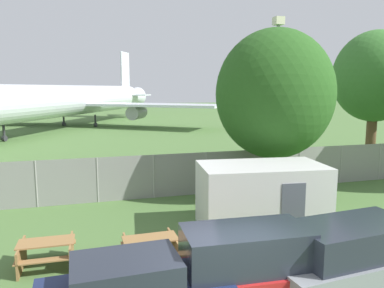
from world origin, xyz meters
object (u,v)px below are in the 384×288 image
portable_cabin (261,196)px  car_red_van_mid_left (245,265)px  tree_left_of_cabin (274,95)px  airplane (73,101)px  picnic_bench_near_cabin (150,247)px  car_grey_suv_near_left (352,255)px  tree_near_hangar (375,77)px  picnic_bench_open_grass (47,251)px

portable_cabin → car_red_van_mid_left: bearing=-113.9°
tree_left_of_cabin → portable_cabin: bearing=-122.9°
airplane → car_red_van_mid_left: bearing=34.6°
picnic_bench_near_cabin → car_grey_suv_near_left: (4.61, -2.90, 0.47)m
tree_near_hangar → tree_left_of_cabin: tree_near_hangar is taller
airplane → tree_left_of_cabin: bearing=43.7°
tree_left_of_cabin → tree_near_hangar: bearing=27.1°
picnic_bench_open_grass → tree_left_of_cabin: 11.54m
picnic_bench_open_grass → tree_near_hangar: bearing=26.6°
picnic_bench_near_cabin → car_red_van_mid_left: car_red_van_mid_left is taller
portable_cabin → car_grey_suv_near_left: portable_cabin is taller
car_red_van_mid_left → picnic_bench_near_cabin: bearing=-53.0°
picnic_bench_near_cabin → car_red_van_mid_left: (1.81, -2.69, 0.49)m
airplane → tree_near_hangar: 36.10m
portable_cabin → picnic_bench_near_cabin: bearing=-152.4°
car_grey_suv_near_left → tree_left_of_cabin: bearing=-109.3°
picnic_bench_near_cabin → picnic_bench_open_grass: size_ratio=1.02×
tree_near_hangar → car_red_van_mid_left: 20.56m
tree_near_hangar → airplane: bearing=123.7°
portable_cabin → picnic_bench_open_grass: size_ratio=2.99×
picnic_bench_near_cabin → tree_left_of_cabin: tree_left_of_cabin is taller
picnic_bench_near_cabin → tree_left_of_cabin: (6.71, 5.28, 4.32)m
tree_left_of_cabin → picnic_bench_open_grass: bearing=-153.9°
picnic_bench_open_grass → car_red_van_mid_left: bearing=-34.7°
portable_cabin → tree_near_hangar: tree_near_hangar is taller
picnic_bench_near_cabin → picnic_bench_open_grass: 2.96m
picnic_bench_near_cabin → portable_cabin: bearing=21.0°
picnic_bench_near_cabin → tree_left_of_cabin: bearing=38.2°
picnic_bench_near_cabin → car_red_van_mid_left: size_ratio=0.39×
airplane → picnic_bench_near_cabin: airplane is taller
picnic_bench_open_grass → car_grey_suv_near_left: bearing=-24.8°
airplane → portable_cabin: (7.52, -38.74, -2.30)m
tree_left_of_cabin → car_red_van_mid_left: (-4.90, -7.96, -3.83)m
portable_cabin → car_grey_suv_near_left: 4.59m
portable_cabin → tree_left_of_cabin: bearing=63.7°
car_red_van_mid_left → car_grey_suv_near_left: bearing=178.9°
tree_near_hangar → tree_left_of_cabin: bearing=-152.9°
tree_left_of_cabin → car_red_van_mid_left: 10.11m
picnic_bench_near_cabin → tree_near_hangar: 20.54m
portable_cabin → picnic_bench_open_grass: portable_cabin is taller
picnic_bench_open_grass → tree_left_of_cabin: bearing=26.1°
portable_cabin → car_grey_suv_near_left: bearing=-80.6°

